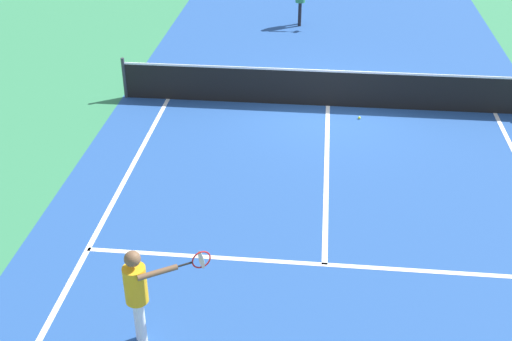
% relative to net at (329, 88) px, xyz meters
% --- Properties ---
extents(ground_plane, '(60.00, 60.00, 0.00)m').
position_rel_net_xyz_m(ground_plane, '(0.00, 0.00, -0.49)').
color(ground_plane, '#337F51').
extents(court_surface_inbounds, '(10.62, 24.40, 0.00)m').
position_rel_net_xyz_m(court_surface_inbounds, '(0.00, 0.00, -0.49)').
color(court_surface_inbounds, '#234C93').
rests_on(court_surface_inbounds, ground_plane).
extents(line_sideline_left, '(0.10, 11.89, 0.01)m').
position_rel_net_xyz_m(line_sideline_left, '(-4.11, -5.95, -0.49)').
color(line_sideline_left, white).
rests_on(line_sideline_left, ground_plane).
extents(line_service_near, '(8.22, 0.10, 0.01)m').
position_rel_net_xyz_m(line_service_near, '(0.00, -6.40, -0.49)').
color(line_service_near, white).
rests_on(line_service_near, ground_plane).
extents(line_center_service, '(0.10, 6.40, 0.01)m').
position_rel_net_xyz_m(line_center_service, '(0.00, -3.20, -0.49)').
color(line_center_service, white).
rests_on(line_center_service, ground_plane).
extents(net, '(10.52, 0.09, 1.07)m').
position_rel_net_xyz_m(net, '(0.00, 0.00, 0.00)').
color(net, '#33383D').
rests_on(net, ground_plane).
extents(player_near, '(1.15, 0.62, 1.66)m').
position_rel_net_xyz_m(player_near, '(-2.57, -8.48, 0.54)').
color(player_near, white).
rests_on(player_near, ground_plane).
extents(tennis_ball_near_net, '(0.07, 0.07, 0.07)m').
position_rel_net_xyz_m(tennis_ball_near_net, '(0.76, -0.68, -0.46)').
color(tennis_ball_near_net, '#CCE033').
rests_on(tennis_ball_near_net, ground_plane).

